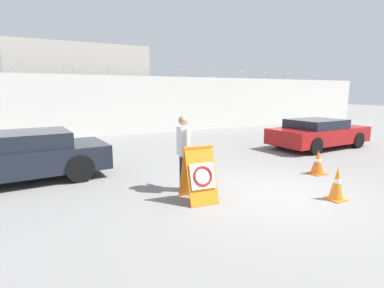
% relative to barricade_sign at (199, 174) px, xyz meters
% --- Properties ---
extents(ground_plane, '(90.00, 90.00, 0.00)m').
position_rel_barricade_sign_xyz_m(ground_plane, '(1.72, -0.44, -0.59)').
color(ground_plane, gray).
extents(perimeter_wall, '(36.00, 0.30, 3.59)m').
position_rel_barricade_sign_xyz_m(perimeter_wall, '(1.72, 10.71, 0.98)').
color(perimeter_wall, silver).
rests_on(perimeter_wall, ground_plane).
extents(building_block, '(7.46, 6.43, 4.90)m').
position_rel_barricade_sign_xyz_m(building_block, '(-0.50, 15.17, 1.86)').
color(building_block, '#B2ADA3').
rests_on(building_block, ground_plane).
extents(barricade_sign, '(0.70, 0.83, 1.19)m').
position_rel_barricade_sign_xyz_m(barricade_sign, '(0.00, 0.00, 0.00)').
color(barricade_sign, orange).
rests_on(barricade_sign, ground_plane).
extents(security_guard, '(0.47, 0.64, 1.77)m').
position_rel_barricade_sign_xyz_m(security_guard, '(0.01, 0.77, 0.40)').
color(security_guard, '#232838').
rests_on(security_guard, ground_plane).
extents(traffic_cone_near, '(0.42, 0.42, 0.70)m').
position_rel_barricade_sign_xyz_m(traffic_cone_near, '(3.98, 0.28, -0.25)').
color(traffic_cone_near, orange).
rests_on(traffic_cone_near, ground_plane).
extents(traffic_cone_mid, '(0.36, 0.36, 0.73)m').
position_rel_barricade_sign_xyz_m(traffic_cone_mid, '(2.65, -1.33, -0.23)').
color(traffic_cone_mid, orange).
rests_on(traffic_cone_mid, ground_plane).
extents(parked_car_front_coupe, '(4.60, 2.23, 1.29)m').
position_rel_barricade_sign_xyz_m(parked_car_front_coupe, '(-3.48, 3.39, 0.07)').
color(parked_car_front_coupe, black).
rests_on(parked_car_front_coupe, ground_plane).
extents(parked_car_far_side, '(4.43, 2.14, 1.19)m').
position_rel_barricade_sign_xyz_m(parked_car_far_side, '(7.30, 3.06, 0.02)').
color(parked_car_far_side, black).
rests_on(parked_car_far_side, ground_plane).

